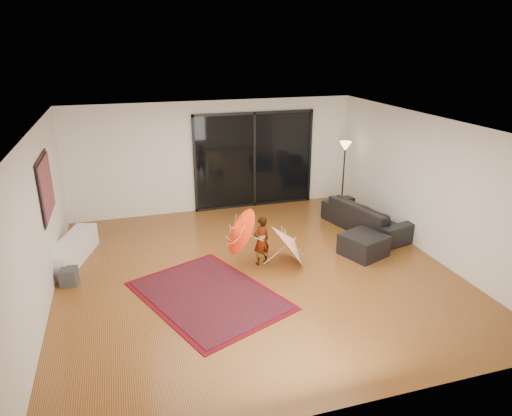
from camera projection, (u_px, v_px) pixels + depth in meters
name	position (u px, v px, depth m)	size (l,w,h in m)	color
floor	(256.00, 271.00, 8.44)	(7.00, 7.00, 0.00)	brown
ceiling	(256.00, 125.00, 7.50)	(7.00, 7.00, 0.00)	white
wall_back	(214.00, 157.00, 11.11)	(7.00, 7.00, 0.00)	silver
wall_front	(350.00, 308.00, 4.82)	(7.00, 7.00, 0.00)	silver
wall_left	(38.00, 224.00, 7.02)	(7.00, 7.00, 0.00)	silver
wall_right	(427.00, 185.00, 8.91)	(7.00, 7.00, 0.00)	silver
sliding_door	(254.00, 160.00, 11.41)	(3.06, 0.07, 2.40)	black
painting	(46.00, 187.00, 7.83)	(0.04, 1.28, 1.08)	black
media_console	(73.00, 250.00, 8.74)	(0.41, 1.65, 0.46)	white
speaker	(69.00, 277.00, 7.93)	(0.27, 0.27, 0.31)	#424244
persian_rug	(209.00, 295.00, 7.62)	(2.70, 3.09, 0.02)	#560710
sofa	(367.00, 216.00, 10.19)	(2.18, 0.85, 0.64)	black
ottoman	(363.00, 245.00, 9.01)	(0.75, 0.75, 0.43)	black
floor_lamp	(345.00, 156.00, 11.23)	(0.29, 0.29, 1.70)	black
child	(261.00, 241.00, 8.56)	(0.35, 0.23, 0.96)	#999999
parasol_orange	(233.00, 233.00, 8.28)	(0.60, 0.90, 0.90)	#FF330D
parasol_white	(294.00, 239.00, 8.58)	(0.71, 0.95, 0.98)	white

